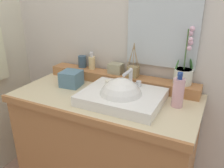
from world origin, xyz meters
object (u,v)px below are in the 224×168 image
at_px(soap_bar, 110,81).
at_px(trinket_box, 116,68).
at_px(tissue_box, 71,79).
at_px(reed_diffuser, 133,71).
at_px(soap_dispenser, 92,62).
at_px(potted_plant, 184,72).
at_px(tumbler_cup, 82,62).
at_px(lotion_bottle, 178,92).
at_px(sink_basin, 121,98).

xyz_separation_m(soap_bar, trinket_box, (-0.04, 0.17, 0.03)).
bearing_deg(tissue_box, reed_diffuser, 24.72).
distance_m(soap_dispenser, trinket_box, 0.20).
xyz_separation_m(soap_bar, potted_plant, (0.42, 0.17, 0.07)).
distance_m(soap_bar, tumbler_cup, 0.38).
relative_size(potted_plant, tissue_box, 2.74).
relative_size(potted_plant, lotion_bottle, 1.75).
bearing_deg(soap_bar, trinket_box, 103.37).
bearing_deg(potted_plant, lotion_bottle, -86.68).
bearing_deg(reed_diffuser, sink_basin, -83.50).
bearing_deg(reed_diffuser, potted_plant, 4.29).
relative_size(soap_bar, potted_plant, 0.20).
height_order(potted_plant, tissue_box, potted_plant).
height_order(tumbler_cup, tissue_box, tumbler_cup).
bearing_deg(sink_basin, tumbler_cup, 147.46).
height_order(sink_basin, tumbler_cup, sink_basin).
relative_size(soap_bar, lotion_bottle, 0.34).
height_order(trinket_box, tissue_box, trinket_box).
distance_m(soap_bar, potted_plant, 0.46).
relative_size(reed_diffuser, lotion_bottle, 1.15).
relative_size(potted_plant, trinket_box, 3.65).
relative_size(tumbler_cup, tissue_box, 0.68).
bearing_deg(reed_diffuser, tissue_box, -155.28).
distance_m(soap_dispenser, lotion_bottle, 0.70).
height_order(soap_bar, tissue_box, tissue_box).
bearing_deg(reed_diffuser, tumbler_cup, 175.95).
bearing_deg(lotion_bottle, reed_diffuser, 153.86).
distance_m(sink_basin, potted_plant, 0.43).
distance_m(tumbler_cup, lotion_bottle, 0.79).
xyz_separation_m(potted_plant, tissue_box, (-0.71, -0.20, -0.09)).
bearing_deg(tumbler_cup, soap_dispenser, -3.45).
distance_m(soap_bar, trinket_box, 0.17).
distance_m(reed_diffuser, tissue_box, 0.43).
relative_size(soap_bar, tumbler_cup, 0.79).
relative_size(potted_plant, reed_diffuser, 1.52).
relative_size(sink_basin, tumbler_cup, 5.30).
distance_m(potted_plant, tumbler_cup, 0.75).
relative_size(soap_dispenser, tissue_box, 1.00).
relative_size(sink_basin, reed_diffuser, 2.00).
bearing_deg(tissue_box, potted_plant, 15.86).
height_order(soap_bar, potted_plant, potted_plant).
bearing_deg(sink_basin, tissue_box, 168.58).
relative_size(reed_diffuser, trinket_box, 2.40).
relative_size(tumbler_cup, trinket_box, 0.91).
bearing_deg(soap_dispenser, reed_diffuser, -4.20).
bearing_deg(tissue_box, soap_dispenser, 77.10).
height_order(reed_diffuser, trinket_box, reed_diffuser).
height_order(soap_dispenser, lotion_bottle, lotion_bottle).
distance_m(sink_basin, trinket_box, 0.34).
xyz_separation_m(potted_plant, lotion_bottle, (0.01, -0.19, -0.06)).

